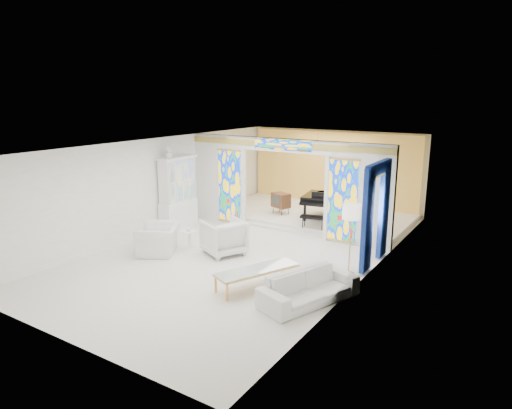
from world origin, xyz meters
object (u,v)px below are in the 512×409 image
Objects in this scene: armchair_right at (224,237)px; sofa at (309,287)px; china_cabinet at (178,193)px; grand_piano at (328,199)px; tv_console at (281,200)px; coffee_table at (257,270)px; armchair_left at (159,239)px.

sofa is at bearing 92.45° from armchair_right.
china_cabinet reaches higher than armchair_right.
grand_piano reaches higher than tv_console.
coffee_table is at bearing -91.79° from grand_piano.
armchair_left is 1.82m from armchair_right.
coffee_table is 6.07m from tv_console.
sofa is 0.85× the size of grand_piano.
grand_piano is at bearing 34.93° from tv_console.
armchair_left is 1.64× the size of tv_console.
coffee_table is 0.79× the size of grand_piano.
coffee_table is at bearing -43.63° from tv_console.
armchair_right is at bearing 144.44° from coffee_table.
china_cabinet reaches higher than tv_console.
sofa is at bearing -24.39° from china_cabinet.
china_cabinet is 6.82m from sofa.
tv_console is (-2.49, 5.53, 0.24)m from coffee_table.
sofa is 1.07× the size of coffee_table.
armchair_right is 2.45m from coffee_table.
grand_piano is at bearing -168.06° from armchair_right.
grand_piano is 3.57× the size of tv_console.
coffee_table is (-1.34, 0.06, 0.08)m from sofa.
china_cabinet is at bearing 150.42° from coffee_table.
grand_piano is at bearing 38.45° from china_cabinet.
sofa is at bearing 52.45° from armchair_left.
armchair_left reaches higher than coffee_table.
sofa is 1.34m from coffee_table.
tv_console is at bearing 114.24° from coffee_table.
tv_console is at bearing -177.05° from grand_piano.
tv_console is at bearing 137.04° from armchair_left.
coffee_table is (3.56, -0.52, 0.01)m from armchair_left.
tv_console is at bearing 50.10° from china_cabinet.
armchair_right is 4.64m from grand_piano.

